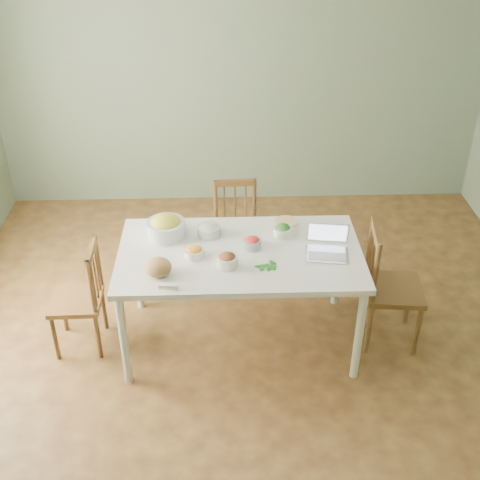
{
  "coord_description": "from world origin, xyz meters",
  "views": [
    {
      "loc": [
        -0.22,
        -3.56,
        3.28
      ],
      "look_at": [
        -0.09,
        0.14,
        0.93
      ],
      "focal_mm": 45.91,
      "sensor_mm": 36.0,
      "label": 1
    }
  ],
  "objects_px": {
    "chair_left": "(76,298)",
    "laptop": "(328,244)",
    "chair_right": "(394,286)",
    "bowl_squash": "(166,226)",
    "dining_table": "(240,297)",
    "bread_boule": "(158,267)",
    "chair_far": "(237,235)"
  },
  "relations": [
    {
      "from": "bread_boule",
      "to": "laptop",
      "type": "height_order",
      "value": "laptop"
    },
    {
      "from": "bread_boule",
      "to": "bowl_squash",
      "type": "distance_m",
      "value": 0.5
    },
    {
      "from": "dining_table",
      "to": "bread_boule",
      "type": "distance_m",
      "value": 0.78
    },
    {
      "from": "chair_left",
      "to": "bowl_squash",
      "type": "xyz_separation_m",
      "value": [
        0.69,
        0.24,
        0.47
      ]
    },
    {
      "from": "chair_far",
      "to": "bread_boule",
      "type": "height_order",
      "value": "bread_boule"
    },
    {
      "from": "dining_table",
      "to": "chair_far",
      "type": "height_order",
      "value": "chair_far"
    },
    {
      "from": "chair_right",
      "to": "bread_boule",
      "type": "xyz_separation_m",
      "value": [
        -1.73,
        -0.24,
        0.39
      ]
    },
    {
      "from": "dining_table",
      "to": "chair_left",
      "type": "height_order",
      "value": "chair_left"
    },
    {
      "from": "bowl_squash",
      "to": "chair_far",
      "type": "bearing_deg",
      "value": 48.14
    },
    {
      "from": "dining_table",
      "to": "chair_right",
      "type": "distance_m",
      "value": 1.17
    },
    {
      "from": "dining_table",
      "to": "chair_left",
      "type": "distance_m",
      "value": 1.23
    },
    {
      "from": "chair_far",
      "to": "bowl_squash",
      "type": "bearing_deg",
      "value": -135.44
    },
    {
      "from": "chair_left",
      "to": "laptop",
      "type": "distance_m",
      "value": 1.92
    },
    {
      "from": "bowl_squash",
      "to": "laptop",
      "type": "xyz_separation_m",
      "value": [
        1.16,
        -0.31,
        0.02
      ]
    },
    {
      "from": "bread_boule",
      "to": "laptop",
      "type": "distance_m",
      "value": 1.2
    },
    {
      "from": "dining_table",
      "to": "bowl_squash",
      "type": "height_order",
      "value": "bowl_squash"
    },
    {
      "from": "chair_left",
      "to": "chair_right",
      "type": "bearing_deg",
      "value": 88.4
    },
    {
      "from": "chair_far",
      "to": "chair_left",
      "type": "height_order",
      "value": "chair_far"
    },
    {
      "from": "chair_left",
      "to": "bread_boule",
      "type": "relative_size",
      "value": 4.84
    },
    {
      "from": "chair_left",
      "to": "chair_right",
      "type": "relative_size",
      "value": 0.89
    },
    {
      "from": "chair_left",
      "to": "bread_boule",
      "type": "bearing_deg",
      "value": 67.84
    },
    {
      "from": "chair_far",
      "to": "laptop",
      "type": "relative_size",
      "value": 2.96
    },
    {
      "from": "chair_right",
      "to": "laptop",
      "type": "xyz_separation_m",
      "value": [
        -0.55,
        -0.05,
        0.43
      ]
    },
    {
      "from": "bread_boule",
      "to": "laptop",
      "type": "xyz_separation_m",
      "value": [
        1.19,
        0.19,
        0.04
      ]
    },
    {
      "from": "chair_right",
      "to": "bread_boule",
      "type": "bearing_deg",
      "value": 103.98
    },
    {
      "from": "bread_boule",
      "to": "dining_table",
      "type": "bearing_deg",
      "value": 24.82
    },
    {
      "from": "chair_left",
      "to": "chair_far",
      "type": "bearing_deg",
      "value": 123.2
    },
    {
      "from": "bread_boule",
      "to": "bowl_squash",
      "type": "xyz_separation_m",
      "value": [
        0.02,
        0.5,
        0.02
      ]
    },
    {
      "from": "dining_table",
      "to": "laptop",
      "type": "relative_size",
      "value": 5.83
    },
    {
      "from": "chair_right",
      "to": "bowl_squash",
      "type": "xyz_separation_m",
      "value": [
        -1.71,
        0.25,
        0.41
      ]
    },
    {
      "from": "chair_right",
      "to": "bowl_squash",
      "type": "bearing_deg",
      "value": 87.57
    },
    {
      "from": "dining_table",
      "to": "bowl_squash",
      "type": "xyz_separation_m",
      "value": [
        -0.54,
        0.23,
        0.5
      ]
    }
  ]
}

